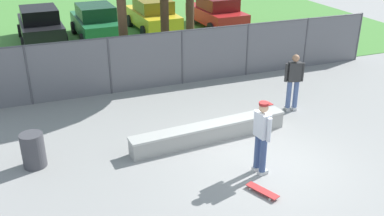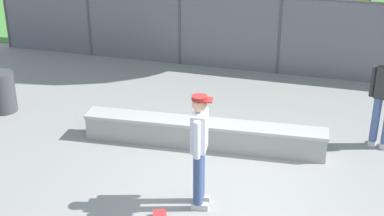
# 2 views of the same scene
# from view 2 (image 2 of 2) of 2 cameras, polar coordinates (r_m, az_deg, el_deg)

# --- Properties ---
(ground_plane) EXTENTS (80.00, 80.00, 0.00)m
(ground_plane) POSITION_cam_2_polar(r_m,az_deg,el_deg) (8.81, 3.21, -9.30)
(ground_plane) COLOR gray
(concrete_ledge) EXTENTS (4.56, 0.81, 0.50)m
(concrete_ledge) POSITION_cam_2_polar(r_m,az_deg,el_deg) (10.19, 1.19, -2.70)
(concrete_ledge) COLOR #999993
(concrete_ledge) RESTS_ON ground
(skateboarder) EXTENTS (0.34, 0.60, 1.84)m
(skateboarder) POSITION_cam_2_polar(r_m,az_deg,el_deg) (8.09, 0.77, -4.02)
(skateboarder) COLOR beige
(skateboarder) RESTS_ON ground
(chainlink_fence) EXTENTS (15.62, 0.07, 1.98)m
(chainlink_fence) POSITION_cam_2_polar(r_m,az_deg,el_deg) (13.74, 9.15, 7.79)
(chainlink_fence) COLOR #4C4C51
(chainlink_fence) RESTS_ON ground
(trash_bin) EXTENTS (0.56, 0.56, 0.88)m
(trash_bin) POSITION_cam_2_polar(r_m,az_deg,el_deg) (12.26, -19.27, 1.59)
(trash_bin) COLOR #3F3F44
(trash_bin) RESTS_ON ground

